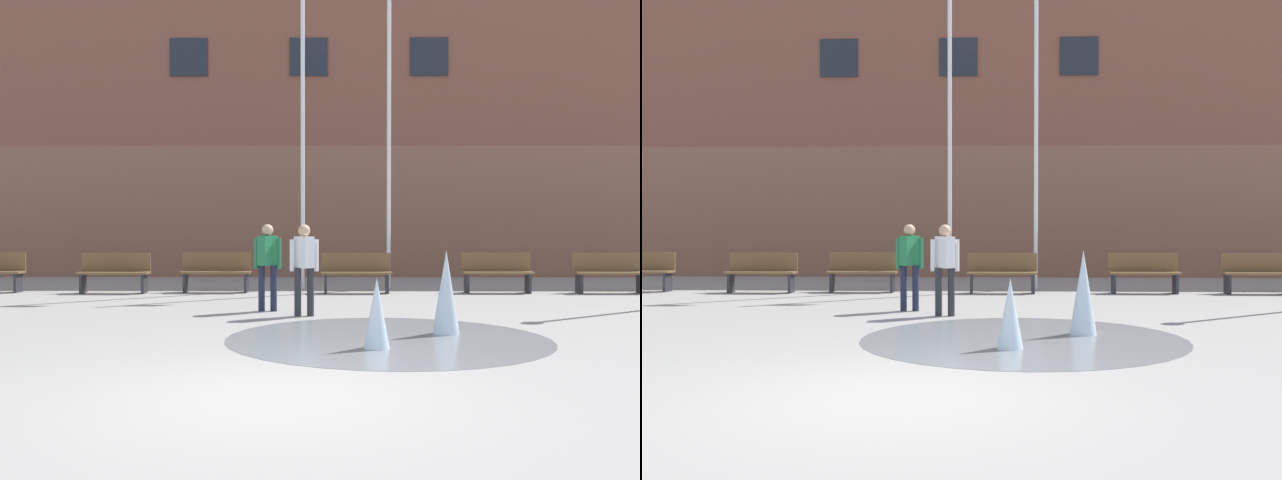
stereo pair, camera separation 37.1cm
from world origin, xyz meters
TOP-DOWN VIEW (x-y plane):
  - ground_plane at (0.00, 0.00)m, footprint 100.00×100.00m
  - library_building at (0.00, 17.95)m, footprint 36.00×6.05m
  - splash_fountain at (1.73, 3.48)m, footprint 4.55×4.55m
  - park_bench_under_left_flagpole at (-4.32, 10.06)m, footprint 1.60×0.44m
  - park_bench_center at (-2.02, 10.29)m, footprint 1.60×0.44m
  - park_bench_under_right_flagpole at (1.21, 10.12)m, footprint 1.60×0.44m
  - park_bench_near_trashcan at (4.45, 10.23)m, footprint 1.60×0.44m
  - park_bench_far_right at (7.00, 10.19)m, footprint 1.60×0.44m
  - adult_near_bench at (-0.53, 6.67)m, footprint 0.50×0.39m
  - adult_in_red at (0.16, 5.97)m, footprint 0.50×0.39m
  - flagpole_left at (-0.02, 11.26)m, footprint 0.80×0.10m
  - flagpole_right at (2.07, 11.26)m, footprint 0.80×0.10m

SIDE VIEW (x-z plane):
  - ground_plane at x=0.00m, z-range 0.00..0.00m
  - splash_fountain at x=1.73m, z-range -0.25..0.98m
  - park_bench_under_left_flagpole at x=-4.32m, z-range 0.02..0.93m
  - park_bench_center at x=-2.02m, z-range 0.02..0.93m
  - park_bench_under_right_flagpole at x=1.21m, z-range 0.02..0.93m
  - park_bench_near_trashcan at x=4.45m, z-range 0.02..0.93m
  - park_bench_far_right at x=7.00m, z-range 0.02..0.93m
  - adult_near_bench at x=-0.53m, z-range 0.14..1.73m
  - adult_in_red at x=0.16m, z-range 0.14..1.73m
  - flagpole_right at x=2.07m, z-range 0.25..8.09m
  - library_building at x=0.00m, z-range 0.00..8.53m
  - flagpole_left at x=-0.02m, z-range 0.25..8.44m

